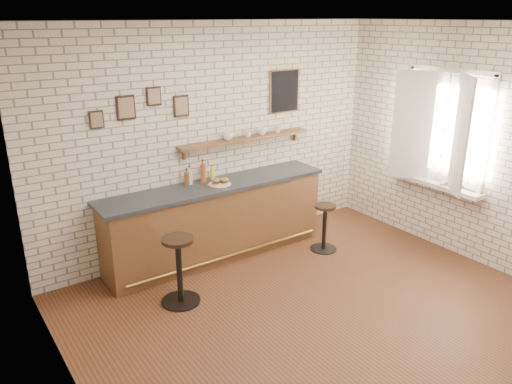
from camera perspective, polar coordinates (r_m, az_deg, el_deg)
ground at (r=5.70m, az=6.39°, el=-12.96°), size 5.00×5.00×0.00m
bar_counter at (r=6.59m, az=-4.52°, el=-3.24°), size 3.10×0.65×1.01m
sandwich_plate at (r=6.38m, az=-4.15°, el=0.92°), size 0.28×0.28×0.01m
ciabatta_sandwich at (r=6.38m, az=-4.08°, el=1.29°), size 0.23×0.16×0.07m
potato_chips at (r=6.38m, az=-4.24°, el=0.96°), size 0.26×0.17×0.00m
bitters_bottle_brown at (r=6.39m, az=-7.90°, el=1.57°), size 0.07×0.07×0.22m
bitters_bottle_white at (r=6.41m, az=-7.57°, el=1.73°), size 0.06×0.06×0.24m
bitters_bottle_amber at (r=6.48m, az=-6.08°, el=2.21°), size 0.07×0.07×0.29m
condiment_bottle_yellow at (r=6.56m, az=-5.00°, el=2.12°), size 0.06×0.06×0.20m
bar_stool_left at (r=5.62m, az=-8.77°, el=-8.61°), size 0.44×0.44×0.79m
bar_stool_right at (r=6.85m, az=7.83°, el=-3.86°), size 0.36×0.36×0.65m
wall_shelf at (r=6.75m, az=-1.15°, el=6.08°), size 2.00×0.18×0.18m
shelf_cup_a at (r=6.58m, az=-3.22°, el=6.38°), size 0.19×0.19×0.11m
shelf_cup_b at (r=6.75m, az=-0.94°, el=6.64°), size 0.13×0.13×0.08m
shelf_cup_c at (r=6.88m, az=0.68°, el=6.96°), size 0.17×0.17×0.10m
shelf_cup_d at (r=7.03m, az=2.49°, el=7.17°), size 0.11×0.11×0.09m
back_wall_decor at (r=6.61m, az=-2.85°, el=10.79°), size 2.96×0.02×0.56m
window_sill at (r=7.16m, az=19.77°, el=0.88°), size 0.20×1.35×0.06m
casement_window at (r=6.93m, az=20.27°, el=6.70°), size 0.40×1.30×1.56m
book_lower at (r=7.02m, az=21.09°, el=0.70°), size 0.24×0.26×0.02m
book_upper at (r=7.00m, az=21.31°, el=0.77°), size 0.18×0.23×0.02m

